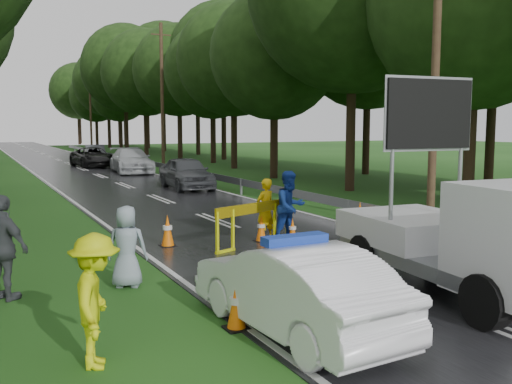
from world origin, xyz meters
TOP-DOWN VIEW (x-y plane):
  - ground at (0.00, 0.00)m, footprint 160.00×160.00m
  - road at (0.00, 30.00)m, footprint 7.00×140.00m
  - guardrail at (3.70, 29.67)m, footprint 0.12×60.06m
  - utility_pole_near at (5.20, 2.00)m, footprint 1.40×0.24m
  - utility_pole_mid at (5.20, 28.00)m, footprint 1.40×0.24m
  - utility_pole_far at (5.20, 54.00)m, footprint 1.40×0.24m
  - police_sedan at (-2.80, -3.61)m, footprint 1.66×4.10m
  - work_truck at (0.90, -3.48)m, footprint 2.57×5.09m
  - barrier at (-0.62, 2.04)m, footprint 2.54×0.99m
  - officer at (-0.00, 2.64)m, footprint 0.69×0.56m
  - civilian at (0.45, 2.11)m, footprint 1.02×0.85m
  - bystander_left at (-5.63, -3.50)m, footprint 0.92×1.24m
  - bystander_mid at (-6.51, 0.04)m, footprint 1.04×1.13m
  - bystander_right at (-4.40, -0.11)m, footprint 0.90×0.79m
  - queue_car_first at (2.32, 15.22)m, footprint 2.11×4.66m
  - queue_car_second at (2.30, 25.56)m, footprint 2.66×5.63m
  - queue_car_third at (1.10, 31.99)m, footprint 2.72×5.27m
  - queue_car_fourth at (2.46, 37.99)m, footprint 1.98×4.40m
  - cone_near_left at (-3.50, -3.10)m, footprint 0.35×0.35m
  - cone_center at (0.46, 2.00)m, footprint 0.31×0.31m
  - cone_far at (-0.20, 2.50)m, footprint 0.33×0.33m
  - cone_left_mid at (-2.60, 3.00)m, footprint 0.39×0.39m
  - cone_right at (3.50, 3.17)m, footprint 0.36×0.36m

SIDE VIEW (x-z plane):
  - ground at x=0.00m, z-range 0.00..0.00m
  - road at x=0.00m, z-range 0.00..0.02m
  - cone_center at x=0.46m, z-range -0.01..0.65m
  - cone_far at x=-0.20m, z-range -0.01..0.69m
  - cone_near_left at x=-3.50m, z-range -0.01..0.73m
  - cone_right at x=3.50m, z-range -0.01..0.75m
  - cone_left_mid at x=-2.60m, z-range -0.01..0.80m
  - guardrail at x=3.70m, z-range 0.20..0.90m
  - police_sedan at x=-2.80m, z-range -0.06..1.39m
  - queue_car_fourth at x=2.46m, z-range 0.00..1.40m
  - queue_car_third at x=1.10m, z-range 0.00..1.42m
  - queue_car_first at x=2.32m, z-range 0.00..1.55m
  - bystander_right at x=-4.40m, z-range 0.00..1.56m
  - queue_car_second at x=2.30m, z-range 0.00..1.59m
  - officer at x=0.00m, z-range 0.00..1.65m
  - barrier at x=-0.62m, z-range 0.28..1.40m
  - bystander_left at x=-5.63m, z-range 0.00..1.72m
  - bystander_mid at x=-6.51m, z-range 0.00..1.86m
  - civilian at x=0.45m, z-range 0.00..1.87m
  - work_truck at x=0.90m, z-range -0.90..3.03m
  - utility_pole_near at x=5.20m, z-range 0.06..10.06m
  - utility_pole_mid at x=5.20m, z-range 0.06..10.06m
  - utility_pole_far at x=5.20m, z-range 0.06..10.06m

